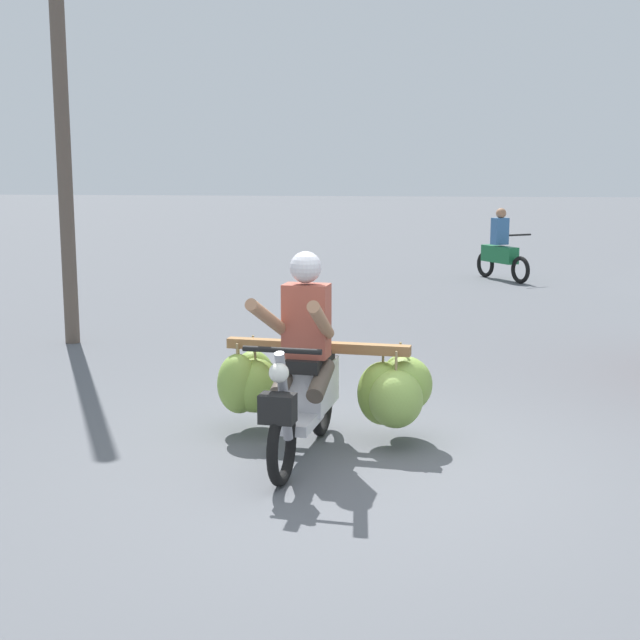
# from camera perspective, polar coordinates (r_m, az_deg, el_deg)

# --- Properties ---
(ground_plane) EXTENTS (120.00, 120.00, 0.00)m
(ground_plane) POSITION_cam_1_polar(r_m,az_deg,el_deg) (6.60, 2.74, -9.69)
(ground_plane) COLOR #56595E
(motorbike_main_loaded) EXTENTS (1.82, 1.86, 1.58)m
(motorbike_main_loaded) POSITION_cam_1_polar(r_m,az_deg,el_deg) (7.10, -0.08, -4.01)
(motorbike_main_loaded) COLOR black
(motorbike_main_loaded) RESTS_ON ground
(motorbike_distant_ahead_left) EXTENTS (0.97, 1.40, 1.40)m
(motorbike_distant_ahead_left) POSITION_cam_1_polar(r_m,az_deg,el_deg) (17.74, 11.52, 4.37)
(motorbike_distant_ahead_left) COLOR black
(motorbike_distant_ahead_left) RESTS_ON ground
(utility_pole) EXTENTS (0.18, 0.18, 6.56)m
(utility_pole) POSITION_cam_1_polar(r_m,az_deg,el_deg) (11.51, -16.36, 14.83)
(utility_pole) COLOR brown
(utility_pole) RESTS_ON ground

